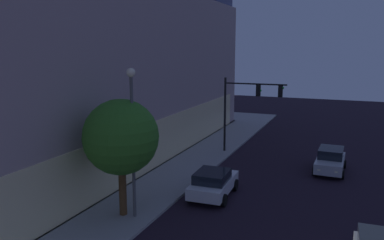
{
  "coord_description": "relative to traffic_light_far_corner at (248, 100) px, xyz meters",
  "views": [
    {
      "loc": [
        -9.85,
        -2.86,
        8.55
      ],
      "look_at": [
        8.3,
        4.61,
        4.94
      ],
      "focal_mm": 36.52,
      "sensor_mm": 36.0,
      "label": 1
    }
  ],
  "objects": [
    {
      "name": "traffic_light_far_corner",
      "position": [
        0.0,
        0.0,
        0.0
      ],
      "size": [
        0.33,
        5.02,
        6.09
      ],
      "color": "black",
      "rests_on": "sidewalk_corner"
    },
    {
      "name": "street_lamp_sidewalk",
      "position": [
        -14.11,
        2.15,
        0.41
      ],
      "size": [
        0.44,
        0.44,
        7.49
      ],
      "color": "#535353",
      "rests_on": "sidewalk_corner"
    },
    {
      "name": "sidewalk_tree",
      "position": [
        -14.13,
        2.81,
        -0.28
      ],
      "size": [
        3.79,
        3.79,
        5.97
      ],
      "color": "brown",
      "rests_on": "sidewalk_corner"
    },
    {
      "name": "car_white",
      "position": [
        -9.67,
        -0.51,
        -3.66
      ],
      "size": [
        4.3,
        2.34,
        1.58
      ],
      "color": "silver",
      "rests_on": "ground"
    },
    {
      "name": "car_silver",
      "position": [
        -2.1,
        -6.57,
        -3.65
      ],
      "size": [
        4.18,
        2.11,
        1.63
      ],
      "color": "#B7BABF",
      "rests_on": "ground"
    }
  ]
}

